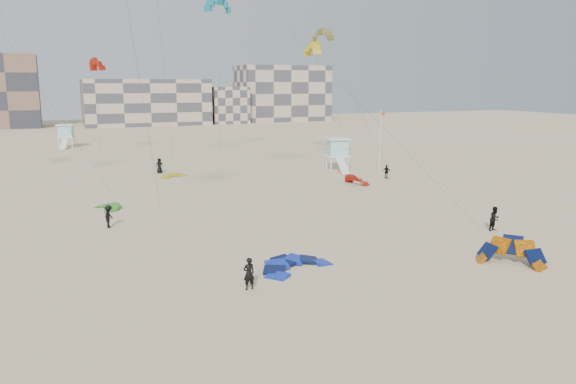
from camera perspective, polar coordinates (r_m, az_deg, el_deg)
name	(u,v)px	position (r m, az deg, el deg)	size (l,w,h in m)	color
ground	(338,298)	(29.64, 5.06, -10.64)	(320.00, 320.00, 0.00)	beige
kite_ground_blue	(295,268)	(33.96, 0.68, -7.74)	(4.28, 4.44, 0.82)	blue
kite_ground_orange	(510,264)	(37.28, 21.62, -6.81)	(4.08, 3.17, 2.60)	#FF8000
kite_ground_green	(107,209)	(52.04, -17.88, -1.65)	(2.89, 3.02, 0.78)	#489628
kite_ground_red_far	(356,184)	(62.15, 6.94, 0.79)	(3.08, 2.66, 1.84)	#B6270D
kite_ground_yellow	(174,177)	(67.83, -11.50, 1.50)	(3.22, 3.36, 0.64)	#C3990D
kitesurfer_main	(249,274)	(30.39, -4.00, -8.27)	(0.65, 0.43, 1.78)	black
kitesurfer_b	(495,219)	(44.86, 20.28, -2.56)	(0.90, 0.70, 1.85)	black
kitesurfer_c	(109,217)	(45.13, -17.74, -2.39)	(1.13, 0.65, 1.75)	black
kitesurfer_d	(387,172)	(66.28, 9.99, 2.04)	(0.94, 0.39, 1.61)	black
kitesurfer_e	(159,166)	(70.93, -12.93, 2.62)	(0.92, 0.60, 1.87)	black
kitesurfer_f	(347,149)	(87.66, 6.06, 4.33)	(1.59, 0.51, 1.71)	black
kite_fly_olive	(322,36)	(72.39, 3.52, 15.54)	(5.42, 13.14, 16.81)	brown
kite_fly_yellow	(313,50)	(83.09, 2.52, 14.25)	(9.24, 4.01, 16.12)	#C3990D
kite_fly_teal_b	(218,6)	(83.65, -7.11, 18.23)	(4.90, 5.09, 21.73)	teal
kite_fly_red	(97,66)	(89.85, -18.86, 12.06)	(4.52, 7.16, 13.90)	#B6270D
lifeguard_tower_near	(338,154)	(71.61, 5.05, 3.83)	(3.47, 5.95, 4.12)	white
lifeguard_tower_far	(66,136)	(104.27, -21.60, 5.30)	(3.38, 5.79, 4.01)	white
flagpole	(380,140)	(70.52, 9.35, 5.25)	(0.63, 0.10, 7.70)	white
condo_mid	(146,102)	(156.13, -14.23, 8.84)	(32.00, 16.00, 12.00)	#BFA68C
condo_east	(282,93)	(168.56, -0.60, 9.98)	(26.00, 14.00, 16.00)	#BFA68C
condo_fill_right	(228,105)	(158.95, -6.15, 8.78)	(10.00, 10.00, 10.00)	#BFA68C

